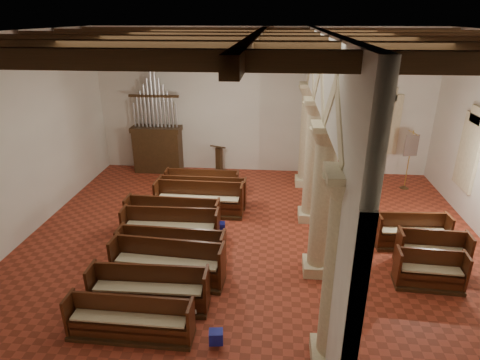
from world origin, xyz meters
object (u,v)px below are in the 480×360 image
processional_banner (407,169)px  nave_pew_0 (131,324)px  lectern (219,161)px  aisle_pew_0 (429,275)px  pipe_organ (157,141)px

processional_banner → nave_pew_0: size_ratio=0.88×
lectern → aisle_pew_0: size_ratio=0.77×
lectern → aisle_pew_0: (6.38, -7.37, -0.21)m
pipe_organ → nave_pew_0: pipe_organ is taller
processional_banner → nave_pew_0: bearing=-144.6°
processional_banner → aisle_pew_0: (-1.20, -6.36, -0.46)m
processional_banner → aisle_pew_0: size_ratio=1.40×
nave_pew_0 → aisle_pew_0: size_ratio=1.60×
pipe_organ → aisle_pew_0: bearing=-39.2°
lectern → nave_pew_0: (-0.53, -9.73, -0.23)m
nave_pew_0 → processional_banner: bearing=47.8°
pipe_organ → processional_banner: 10.32m
pipe_organ → nave_pew_0: bearing=-77.6°
processional_banner → pipe_organ: bearing=162.7°
lectern → processional_banner: (7.58, -1.01, 0.26)m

